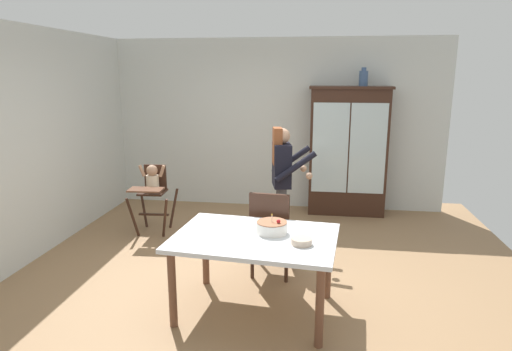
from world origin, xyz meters
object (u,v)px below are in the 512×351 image
ceramic_vase (363,78)px  serving_bowl (302,241)px  china_cabinet (348,151)px  dining_table (255,245)px  birthday_cake (272,227)px  high_chair_with_toddler (152,186)px  adult_person (282,174)px  dining_chair_far_side (271,228)px

ceramic_vase → serving_bowl: size_ratio=1.50×
china_cabinet → dining_table: (-0.99, -3.11, -0.34)m
ceramic_vase → dining_table: 3.63m
dining_table → birthday_cake: size_ratio=5.46×
china_cabinet → dining_table: size_ratio=1.29×
china_cabinet → ceramic_vase: 1.11m
ceramic_vase → high_chair_with_toddler: ceramic_vase is taller
china_cabinet → high_chair_with_toddler: 2.97m
adult_person → ceramic_vase: bearing=-44.5°
high_chair_with_toddler → birthday_cake: 2.55m
dining_table → adult_person: bearing=85.6°
serving_bowl → adult_person: bearing=100.5°
ceramic_vase → dining_chair_far_side: size_ratio=0.28×
dining_chair_far_side → serving_bowl: bearing=118.4°
dining_table → china_cabinet: bearing=72.3°
adult_person → dining_table: (-0.12, -1.49, -0.32)m
high_chair_with_toddler → dining_table: high_chair_with_toddler is taller
ceramic_vase → dining_chair_far_side: bearing=-114.6°
china_cabinet → birthday_cake: (-0.85, -3.02, -0.20)m
high_chair_with_toddler → dining_chair_far_side: size_ratio=0.99×
china_cabinet → ceramic_vase: ceramic_vase is taller
ceramic_vase → adult_person: (-1.05, -1.62, -1.12)m
ceramic_vase → dining_table: (-1.17, -3.12, -1.44)m
ceramic_vase → dining_table: bearing=-110.5°
china_cabinet → adult_person: (-0.88, -1.62, -0.02)m
china_cabinet → dining_chair_far_side: (-0.92, -2.40, -0.44)m
ceramic_vase → serving_bowl: ceramic_vase is taller
birthday_cake → china_cabinet: bearing=74.3°
ceramic_vase → dining_table: size_ratio=0.18×
adult_person → serving_bowl: (0.30, -1.64, -0.20)m
dining_table → dining_chair_far_side: (0.07, 0.72, -0.09)m
ceramic_vase → birthday_cake: (-1.03, -3.03, -1.29)m
high_chair_with_toddler → dining_table: 2.51m
dining_table → serving_bowl: (0.42, -0.14, 0.12)m
china_cabinet → adult_person: 1.84m
high_chair_with_toddler → serving_bowl: 2.91m
ceramic_vase → dining_chair_far_side: 3.05m
ceramic_vase → high_chair_with_toddler: size_ratio=0.28×
high_chair_with_toddler → ceramic_vase: bearing=20.3°
birthday_cake → high_chair_with_toddler: bearing=135.8°
adult_person → dining_chair_far_side: adult_person is taller
adult_person → dining_chair_far_side: bearing=165.0°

